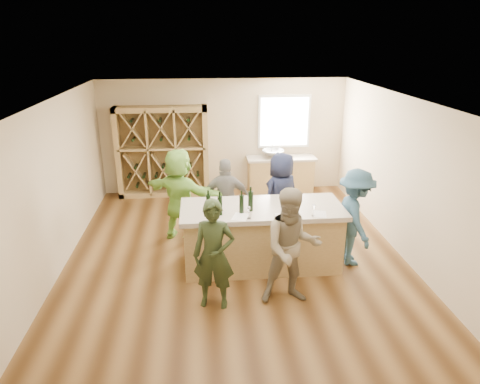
{
  "coord_description": "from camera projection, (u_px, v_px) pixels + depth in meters",
  "views": [
    {
      "loc": [
        -0.56,
        -6.89,
        3.8
      ],
      "look_at": [
        0.1,
        0.2,
        1.15
      ],
      "focal_mm": 32.0,
      "sensor_mm": 36.0,
      "label": 1
    }
  ],
  "objects": [
    {
      "name": "wine_bottle_a",
      "position": [
        208.0,
        204.0,
        6.86
      ],
      "size": [
        0.09,
        0.09,
        0.3
      ],
      "primitive_type": "cylinder",
      "rotation": [
        0.0,
        0.0,
        -0.33
      ],
      "color": "black",
      "rests_on": "tasting_counter_top"
    },
    {
      "name": "wine_glass_d",
      "position": [
        294.0,
        204.0,
        7.0
      ],
      "size": [
        0.07,
        0.07,
        0.19
      ],
      "primitive_type": "cone",
      "rotation": [
        0.0,
        0.0,
        -0.07
      ],
      "color": "white",
      "rests_on": "tasting_counter_top"
    },
    {
      "name": "person_server",
      "position": [
        355.0,
        218.0,
        7.29
      ],
      "size": [
        0.51,
        1.1,
        1.7
      ],
      "primitive_type": "imported",
      "rotation": [
        0.0,
        0.0,
        1.57
      ],
      "color": "#335972",
      "rests_on": "floor"
    },
    {
      "name": "floor",
      "position": [
        236.0,
        257.0,
        7.83
      ],
      "size": [
        6.0,
        7.0,
        0.1
      ],
      "primitive_type": "cube",
      "color": "brown",
      "rests_on": "ground"
    },
    {
      "name": "tasting_menu_a",
      "position": [
        240.0,
        217.0,
        6.75
      ],
      "size": [
        0.32,
        0.37,
        0.0
      ],
      "primitive_type": "cube",
      "rotation": [
        0.0,
        0.0,
        -0.32
      ],
      "color": "white",
      "rests_on": "tasting_counter_top"
    },
    {
      "name": "wall_right",
      "position": [
        406.0,
        177.0,
        7.58
      ],
      "size": [
        0.1,
        7.0,
        2.8
      ],
      "primitive_type": "cube",
      "color": "beige",
      "rests_on": "ground"
    },
    {
      "name": "tasting_counter_top",
      "position": [
        262.0,
        209.0,
        7.14
      ],
      "size": [
        2.72,
        1.12,
        0.08
      ],
      "primitive_type": "cube",
      "color": "#B1A391",
      "rests_on": "tasting_counter_base"
    },
    {
      "name": "back_counter_top",
      "position": [
        281.0,
        158.0,
        10.61
      ],
      "size": [
        1.7,
        0.62,
        0.06
      ],
      "primitive_type": "cube",
      "color": "#B1A391",
      "rests_on": "back_counter_base"
    },
    {
      "name": "window_frame",
      "position": [
        284.0,
        122.0,
        10.57
      ],
      "size": [
        1.3,
        0.06,
        1.3
      ],
      "primitive_type": "cube",
      "color": "white",
      "rests_on": "wall_back"
    },
    {
      "name": "person_near_left",
      "position": [
        214.0,
        255.0,
        6.1
      ],
      "size": [
        0.68,
        0.55,
        1.66
      ],
      "primitive_type": "imported",
      "rotation": [
        0.0,
        0.0,
        -0.2
      ],
      "color": "#263319",
      "rests_on": "floor"
    },
    {
      "name": "faucet",
      "position": [
        272.0,
        149.0,
        10.69
      ],
      "size": [
        0.02,
        0.02,
        0.3
      ],
      "primitive_type": "cylinder",
      "color": "silver",
      "rests_on": "back_counter_top"
    },
    {
      "name": "tasting_menu_b",
      "position": [
        282.0,
        217.0,
        6.75
      ],
      "size": [
        0.26,
        0.32,
        0.0
      ],
      "primitive_type": "cube",
      "rotation": [
        0.0,
        0.0,
        -0.15
      ],
      "color": "white",
      "rests_on": "tasting_counter_top"
    },
    {
      "name": "wine_bottle_e",
      "position": [
        251.0,
        201.0,
        6.93
      ],
      "size": [
        0.11,
        0.11,
        0.33
      ],
      "primitive_type": "cylinder",
      "rotation": [
        0.0,
        0.0,
        0.39
      ],
      "color": "black",
      "rests_on": "tasting_counter_top"
    },
    {
      "name": "back_counter_base",
      "position": [
        280.0,
        176.0,
        10.77
      ],
      "size": [
        1.6,
        0.58,
        0.86
      ],
      "primitive_type": "cube",
      "color": "tan",
      "rests_on": "floor"
    },
    {
      "name": "window_pane",
      "position": [
        284.0,
        122.0,
        10.53
      ],
      "size": [
        1.18,
        0.01,
        1.18
      ],
      "primitive_type": "cube",
      "color": "white",
      "rests_on": "wall_back"
    },
    {
      "name": "tasting_counter_base",
      "position": [
        262.0,
        238.0,
        7.33
      ],
      "size": [
        2.6,
        1.0,
        1.0
      ],
      "primitive_type": "cube",
      "color": "tan",
      "rests_on": "floor"
    },
    {
      "name": "person_near_right",
      "position": [
        292.0,
        247.0,
        6.18
      ],
      "size": [
        0.88,
        0.49,
        1.79
      ],
      "primitive_type": "imported",
      "rotation": [
        0.0,
        0.0,
        0.02
      ],
      "color": "gray",
      "rests_on": "floor"
    },
    {
      "name": "wall_back",
      "position": [
        224.0,
        136.0,
        10.63
      ],
      "size": [
        6.0,
        0.1,
        2.8
      ],
      "primitive_type": "cube",
      "color": "beige",
      "rests_on": "ground"
    },
    {
      "name": "wall_left",
      "position": [
        51.0,
        188.0,
        7.06
      ],
      "size": [
        0.1,
        7.0,
        2.8
      ],
      "primitive_type": "cube",
      "color": "beige",
      "rests_on": "ground"
    },
    {
      "name": "wine_glass_b",
      "position": [
        282.0,
        212.0,
        6.73
      ],
      "size": [
        0.07,
        0.07,
        0.16
      ],
      "primitive_type": "cone",
      "rotation": [
        0.0,
        0.0,
        -0.17
      ],
      "color": "white",
      "rests_on": "tasting_counter_top"
    },
    {
      "name": "wine_bottle_d",
      "position": [
        241.0,
        204.0,
        6.85
      ],
      "size": [
        0.09,
        0.09,
        0.3
      ],
      "primitive_type": "cylinder",
      "rotation": [
        0.0,
        0.0,
        -0.22
      ],
      "color": "black",
      "rests_on": "tasting_counter_top"
    },
    {
      "name": "wine_rack",
      "position": [
        163.0,
        152.0,
        10.35
      ],
      "size": [
        2.2,
        0.45,
        2.2
      ],
      "primitive_type": "cube",
      "color": "tan",
      "rests_on": "floor"
    },
    {
      "name": "wine_glass_a",
      "position": [
        249.0,
        213.0,
        6.66
      ],
      "size": [
        0.09,
        0.09,
        0.2
      ],
      "primitive_type": "cone",
      "rotation": [
        0.0,
        0.0,
        -0.19
      ],
      "color": "white",
      "rests_on": "tasting_counter_top"
    },
    {
      "name": "wine_glass_c",
      "position": [
        314.0,
        211.0,
        6.75
      ],
      "size": [
        0.08,
        0.08,
        0.19
      ],
      "primitive_type": "cone",
      "rotation": [
        0.0,
        0.0,
        0.1
      ],
      "color": "white",
      "rests_on": "tasting_counter_top"
    },
    {
      "name": "tasting_menu_c",
      "position": [
        319.0,
        214.0,
        6.85
      ],
      "size": [
        0.27,
        0.33,
        0.0
      ],
      "primitive_type": "cube",
      "rotation": [
        0.0,
        0.0,
        -0.21
      ],
      "color": "white",
      "rests_on": "tasting_counter_top"
    },
    {
      "name": "wine_bottle_b",
      "position": [
        220.0,
        206.0,
        6.78
      ],
      "size": [
        0.1,
        0.1,
        0.31
      ],
      "primitive_type": "cylinder",
      "rotation": [
        0.0,
        0.0,
        -0.42
      ],
      "color": "black",
      "rests_on": "tasting_counter_top"
    },
    {
      "name": "sink",
      "position": [
        273.0,
        154.0,
        10.55
      ],
      "size": [
        0.54,
        0.54,
        0.19
      ],
      "primitive_type": "imported",
      "color": "silver",
      "rests_on": "back_counter_top"
    },
    {
      "name": "person_far_mid",
      "position": [
        226.0,
        200.0,
        8.19
      ],
      "size": [
        0.99,
        0.57,
        1.62
      ],
      "primitive_type": "imported",
      "rotation": [
        0.0,
        0.0,
        3.05
      ],
      "color": "slate",
      "rests_on": "floor"
    },
    {
      "name": "person_far_left",
      "position": [
        180.0,
        195.0,
        8.14
      ],
      "size": [
        1.75,
        1.41,
        1.82
      ],
      "primitive_type": "imported",
      "rotation": [
        0.0,
        0.0,
        2.58
      ],
      "color": "#8CC64C",
      "rests_on": "floor"
    },
    {
      "name": "wall_front",
      "position": [
        266.0,
        306.0,
        4.01
      ],
      "size": [
        6.0,
        0.1,
        2.8
      ],
      "primitive_type": "cube",
      "color": "beige",
      "rests_on": "ground"
    },
    {
      "name": "person_far_right",
      "position": [
        281.0,
        195.0,
        8.28
      ],
      "size": [
        0.99,
        0.89,
        1.7
      ],
      "primitive_type": "imported",
      "rotation": [
        0.0,
        0.0,
        3.68
      ],
      "color": "#191E38",
      "rests_on": "floor"
    },
    {
      "name": "ceiling",
      "position": [
        235.0,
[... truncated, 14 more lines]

